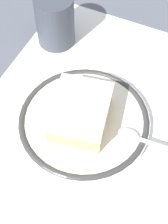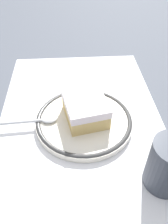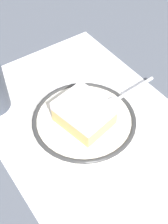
% 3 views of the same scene
% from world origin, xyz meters
% --- Properties ---
extents(ground_plane, '(2.40, 2.40, 0.00)m').
position_xyz_m(ground_plane, '(0.00, 0.00, 0.00)').
color(ground_plane, '#4C515B').
extents(placemat, '(0.53, 0.35, 0.00)m').
position_xyz_m(placemat, '(0.00, 0.00, 0.00)').
color(placemat, white).
rests_on(placemat, ground_plane).
extents(plate, '(0.20, 0.20, 0.02)m').
position_xyz_m(plate, '(-0.01, -0.01, 0.01)').
color(plate, silver).
rests_on(plate, placemat).
extents(cake_slice, '(0.11, 0.10, 0.05)m').
position_xyz_m(cake_slice, '(-0.01, -0.01, 0.04)').
color(cake_slice, '#DBB76B').
rests_on(cake_slice, plate).
extents(spoon, '(0.02, 0.13, 0.01)m').
position_xyz_m(spoon, '(-0.02, 0.09, 0.02)').
color(spoon, silver).
rests_on(spoon, plate).
extents(cup, '(0.07, 0.07, 0.09)m').
position_xyz_m(cup, '(-0.16, -0.13, 0.04)').
color(cup, '#383D47').
rests_on(cup, placemat).
extents(napkin, '(0.16, 0.15, 0.00)m').
position_xyz_m(napkin, '(0.14, 0.09, 0.00)').
color(napkin, white).
rests_on(napkin, placemat).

